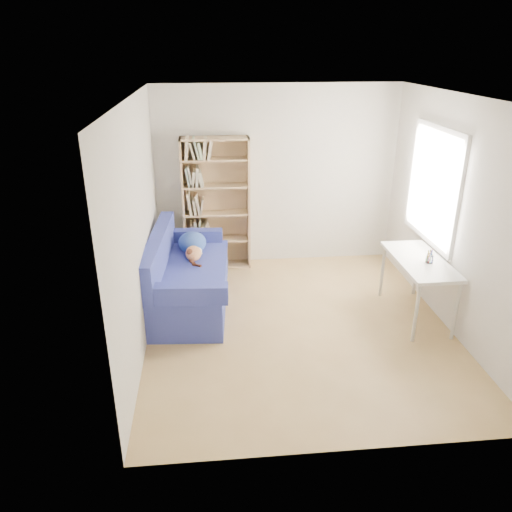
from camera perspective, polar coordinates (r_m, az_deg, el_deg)
The scene contains 6 objects.
ground at distance 6.01m, azimuth 4.82°, elevation -7.89°, with size 4.00×4.00×0.00m, color #A6824B.
room_shell at distance 5.40m, azimuth 6.37°, elevation 7.41°, with size 3.54×4.04×2.62m.
sofa at distance 6.38m, azimuth -7.99°, elevation -2.46°, with size 1.04×1.97×0.94m.
bookshelf at distance 7.24m, azimuth -4.54°, elevation 5.30°, with size 0.96×0.30×1.91m.
desk at distance 6.19m, azimuth 18.20°, elevation -1.00°, with size 0.56×1.22×0.75m.
pen_cup at distance 6.08m, azimuth 19.24°, elevation -0.19°, with size 0.09×0.09×0.17m.
Camera 1 is at (-1.00, -5.06, 3.08)m, focal length 35.00 mm.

